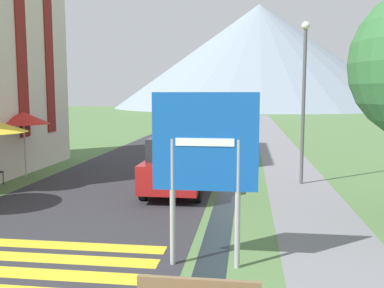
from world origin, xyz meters
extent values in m
plane|color=#517542|center=(0.00, 20.00, 0.00)|extent=(160.00, 160.00, 0.00)
cube|color=#2D2D33|center=(-2.50, 30.00, 0.00)|extent=(6.40, 60.00, 0.01)
cube|color=slate|center=(3.60, 30.00, 0.00)|extent=(2.20, 60.00, 0.01)
cube|color=black|center=(1.20, 30.00, 0.00)|extent=(0.60, 60.00, 0.00)
cube|color=yellow|center=(-2.50, 3.21, 0.01)|extent=(5.44, 0.44, 0.01)
cube|color=yellow|center=(-2.50, 3.91, 0.01)|extent=(5.44, 0.44, 0.01)
cube|color=yellow|center=(-2.50, 4.61, 0.01)|extent=(5.44, 0.44, 0.01)
cone|color=gray|center=(3.91, 95.72, 11.51)|extent=(64.85, 64.85, 23.03)
cube|color=maroon|center=(-6.76, 12.00, 5.90)|extent=(0.06, 0.70, 8.86)
cube|color=maroon|center=(-6.76, 14.29, 5.90)|extent=(0.06, 0.70, 8.86)
cylinder|color=#9E9EA3|center=(0.49, 3.96, 1.17)|extent=(0.10, 0.10, 2.35)
cylinder|color=#9E9EA3|center=(1.67, 3.96, 1.17)|extent=(0.10, 0.10, 2.35)
cube|color=#1451AD|center=(1.08, 3.94, 2.30)|extent=(1.90, 0.05, 1.76)
cube|color=white|center=(1.08, 3.91, 2.30)|extent=(1.05, 0.02, 0.14)
cube|color=#A31919|center=(-0.40, 9.81, 0.72)|extent=(1.72, 4.01, 0.84)
cube|color=#23282D|center=(-0.40, 9.61, 1.48)|extent=(1.46, 2.20, 0.68)
cylinder|color=black|center=(-1.22, 11.05, 0.30)|extent=(0.18, 0.60, 0.60)
cylinder|color=black|center=(0.42, 11.05, 0.30)|extent=(0.18, 0.60, 0.60)
cylinder|color=black|center=(-1.22, 8.57, 0.30)|extent=(0.18, 0.60, 0.60)
cylinder|color=black|center=(0.42, 8.57, 0.30)|extent=(0.18, 0.60, 0.60)
cube|color=silver|center=(-0.53, 20.86, 0.72)|extent=(1.76, 4.35, 0.84)
cube|color=#23282D|center=(-0.53, 20.64, 1.48)|extent=(1.50, 2.39, 0.68)
cylinder|color=black|center=(-1.37, 22.21, 0.30)|extent=(0.18, 0.60, 0.60)
cylinder|color=black|center=(0.31, 22.21, 0.30)|extent=(0.18, 0.60, 0.60)
cylinder|color=black|center=(-1.37, 19.51, 0.30)|extent=(0.18, 0.60, 0.60)
cylinder|color=black|center=(0.31, 19.51, 0.30)|extent=(0.18, 0.60, 0.60)
cylinder|color=black|center=(-6.61, 10.10, 0.23)|extent=(0.03, 0.03, 0.45)
cylinder|color=#B7B2A8|center=(-6.54, 11.52, 1.17)|extent=(0.06, 0.06, 2.35)
cone|color=red|center=(-6.54, 11.52, 2.25)|extent=(1.95, 1.95, 0.46)
cylinder|color=#515156|center=(3.71, 11.60, 2.66)|extent=(0.12, 0.12, 5.31)
sphere|color=silver|center=(3.71, 11.60, 5.43)|extent=(0.28, 0.28, 0.28)
camera|label=1|loc=(1.84, -3.55, 3.15)|focal=40.00mm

